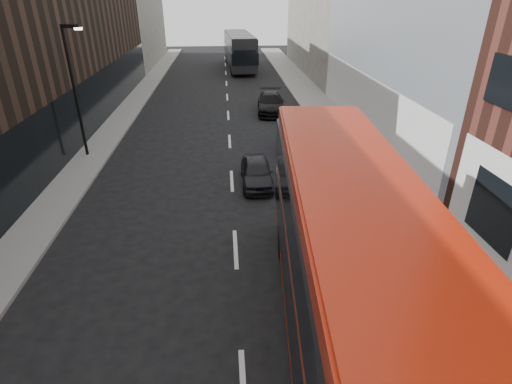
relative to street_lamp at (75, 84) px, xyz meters
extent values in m
cube|color=slate|center=(15.72, 7.00, -4.11)|extent=(3.00, 80.00, 0.15)
cube|color=slate|center=(0.22, 7.00, -4.11)|extent=(2.00, 80.00, 0.15)
cube|color=silver|center=(17.37, 3.00, -2.28)|extent=(0.35, 21.00, 3.80)
cube|color=black|center=(-3.28, 12.00, 2.82)|extent=(5.00, 24.00, 14.00)
cube|color=#66605A|center=(-3.28, 34.00, 2.32)|extent=(5.00, 20.00, 13.00)
cylinder|color=black|center=(-0.08, 0.00, -0.53)|extent=(0.16, 0.16, 7.00)
cube|color=black|center=(0.32, 0.00, 2.87)|extent=(0.90, 0.15, 0.18)
cube|color=#FFF2CC|center=(0.72, 0.00, 2.75)|extent=(0.35, 0.22, 0.12)
cube|color=#AC1F0A|center=(10.86, -14.61, -1.49)|extent=(3.74, 12.49, 4.48)
cube|color=black|center=(10.86, -14.61, -2.22)|extent=(3.86, 12.55, 1.23)
cube|color=black|center=(10.86, -14.61, -0.32)|extent=(3.86, 12.55, 1.23)
cube|color=black|center=(11.34, -8.44, -2.05)|extent=(2.38, 0.26, 1.57)
cube|color=#AC1F0A|center=(10.86, -14.61, 0.77)|extent=(3.59, 11.99, 0.12)
cylinder|color=black|center=(9.92, -10.59, -3.62)|extent=(0.42, 1.14, 1.12)
cylinder|color=black|center=(12.41, -10.78, -3.62)|extent=(0.42, 1.14, 1.12)
cube|color=black|center=(9.98, 28.75, -1.95)|extent=(3.57, 12.72, 3.54)
cube|color=black|center=(9.98, 28.75, -2.18)|extent=(3.70, 12.77, 1.26)
cube|color=black|center=(10.35, 22.45, -2.01)|extent=(2.43, 0.22, 1.60)
cube|color=black|center=(9.62, 35.06, -2.01)|extent=(2.43, 0.22, 1.60)
cube|color=black|center=(9.98, 28.75, -0.15)|extent=(3.43, 12.21, 0.12)
cylinder|color=black|center=(8.48, 32.70, -3.61)|extent=(0.41, 1.16, 1.14)
cylinder|color=black|center=(11.03, 32.84, -3.61)|extent=(0.41, 1.16, 1.14)
cylinder|color=black|center=(8.94, 24.66, -3.61)|extent=(0.41, 1.16, 1.14)
cylinder|color=black|center=(11.49, 24.81, -3.61)|extent=(0.41, 1.16, 1.14)
imported|color=black|center=(9.45, -4.38, -3.54)|extent=(1.54, 3.76, 1.28)
imported|color=#989DA1|center=(11.82, 0.00, -3.57)|extent=(1.79, 3.87, 1.23)
imported|color=black|center=(11.61, 8.63, -3.44)|extent=(2.46, 5.22, 1.47)
camera|label=1|loc=(8.03, -22.41, 4.46)|focal=28.00mm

